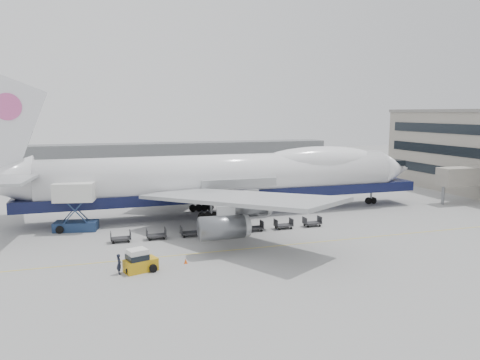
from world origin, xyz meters
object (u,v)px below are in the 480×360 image
object	(u,v)px
baggage_tug	(139,261)
ground_worker	(119,264)
airliner	(230,176)
catering_truck	(75,204)

from	to	relation	value
baggage_tug	ground_worker	distance (m)	1.88
baggage_tug	airliner	bearing A→B (deg)	36.89
airliner	ground_worker	bearing A→B (deg)	-128.38
baggage_tug	ground_worker	bearing A→B (deg)	167.23
airliner	catering_truck	distance (m)	22.04
airliner	catering_truck	world-z (taller)	airliner
catering_truck	ground_worker	distance (m)	19.18
baggage_tug	ground_worker	xyz separation A→B (m)	(-1.88, -0.16, -0.02)
airliner	catering_truck	xyz separation A→B (m)	(-21.66, -3.48, -2.17)
catering_truck	baggage_tug	bearing A→B (deg)	-60.03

